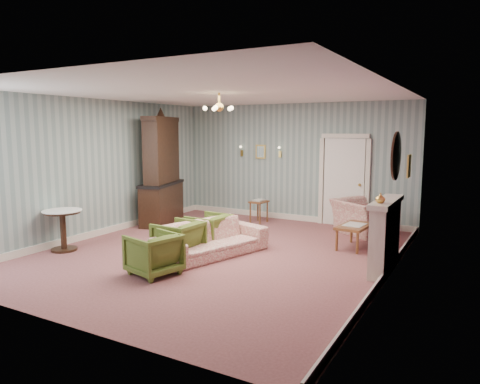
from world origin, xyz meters
The scene contains 27 objects.
floor centered at (0.00, 0.00, 0.00)m, with size 7.00×7.00×0.00m, color #905454.
ceiling centered at (0.00, 0.00, 2.90)m, with size 7.00×7.00×0.00m, color white.
wall_back centered at (0.00, 3.50, 1.45)m, with size 6.00×6.00×0.00m, color gray.
wall_front centered at (0.00, -3.50, 1.45)m, with size 6.00×6.00×0.00m, color gray.
wall_left centered at (-3.00, 0.00, 1.45)m, with size 7.00×7.00×0.00m, color gray.
wall_right centered at (3.00, 0.00, 1.45)m, with size 7.00×7.00×0.00m, color gray.
wall_right_floral centered at (2.98, 0.00, 1.45)m, with size 7.00×7.00×0.00m, color #B75B75.
door centered at (1.30, 3.46, 1.08)m, with size 1.12×0.12×2.16m, color white, non-canonical shape.
olive_chair_a centered at (-0.25, -1.56, 0.36)m, with size 0.70×0.66×0.73m, color #536924.
olive_chair_b centered at (-0.44, -0.68, 0.37)m, with size 0.72×0.68×0.74m, color #536924.
olive_chair_c centered at (-0.40, 0.24, 0.36)m, with size 0.70×0.65×0.72m, color #536924.
sofa_chintz centered at (-0.04, -0.24, 0.42)m, with size 2.14×0.63×0.84m, color #A24146.
wingback_chair centered at (1.93, 2.80, 0.50)m, with size 1.15×0.75×1.01m, color #A24146.
dresser centered at (-2.65, 1.61, 1.36)m, with size 0.57×1.63×2.72m, color black, non-canonical shape.
fireplace centered at (2.86, 0.40, 0.58)m, with size 0.30×1.40×1.16m, color beige, non-canonical shape.
mantel_vase centered at (2.84, 0.00, 1.23)m, with size 0.15×0.15×0.15m, color gold.
oval_mirror centered at (2.96, 0.40, 1.85)m, with size 0.04×0.76×0.84m, color white, non-canonical shape.
framed_print centered at (2.97, 1.75, 1.60)m, with size 0.04×0.34×0.42m, color gold, non-canonical shape.
coffee_table centered at (2.08, 1.54, 0.23)m, with size 0.50×0.90×0.46m, color brown, non-canonical shape.
side_table_black centered at (2.49, 1.89, 0.31)m, with size 0.41×0.41×0.62m, color black, non-canonical shape.
pedestal_table centered at (-2.65, -1.30, 0.39)m, with size 0.71×0.71×0.78m, color black, non-canonical shape.
nesting_table centered at (-0.60, 2.79, 0.29)m, with size 0.35×0.45×0.59m, color brown, non-canonical shape.
gilt_mirror_back centered at (-0.90, 3.46, 1.70)m, with size 0.28×0.06×0.36m, color gold, non-canonical shape.
sconce_left centered at (-1.45, 3.44, 1.70)m, with size 0.16×0.12×0.30m, color gold, non-canonical shape.
sconce_right centered at (-0.35, 3.44, 1.70)m, with size 0.16×0.12×0.30m, color gold, non-canonical shape.
chandelier centered at (0.00, 0.00, 2.63)m, with size 0.56×0.56×0.36m, color gold, non-canonical shape.
burgundy_cushion centered at (1.88, 2.65, 0.48)m, with size 0.38×0.10×0.38m, color maroon.
Camera 1 is at (4.19, -6.78, 2.24)m, focal length 33.16 mm.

